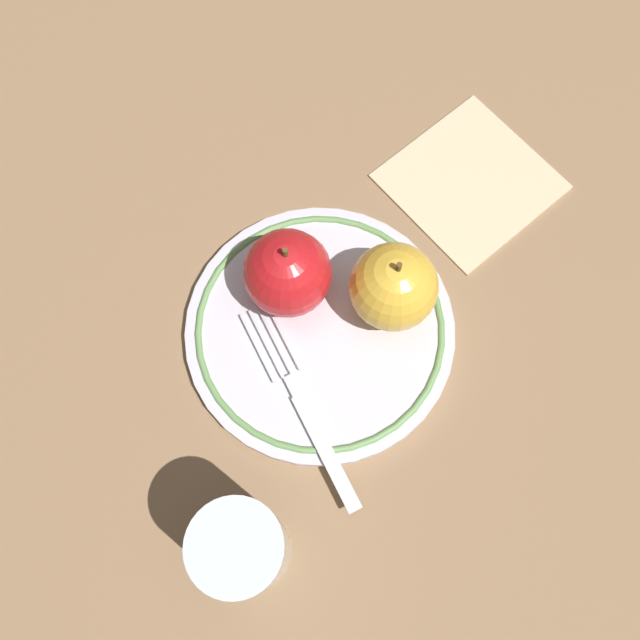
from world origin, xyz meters
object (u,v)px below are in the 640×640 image
Objects in this scene: plate at (320,330)px; napkin_folded at (471,181)px; apple_second_whole at (288,273)px; fork at (305,411)px; drinking_glass at (243,549)px; apple_red_whole at (392,285)px.

plate is 1.69× the size of napkin_folded.
plate is 0.06m from apple_second_whole.
fork reaches higher than napkin_folded.
drinking_glass is (0.15, 0.11, 0.05)m from plate.
plate is 1.23× the size of fork.
apple_second_whole is at bearing -43.60° from apple_red_whole.
plate is 0.08m from apple_red_whole.
drinking_glass is at bearing 22.66° from napkin_folded.
apple_red_whole is at bearing -155.67° from drinking_glass.
plate is 0.07m from fork.
napkin_folded is at bearing -159.96° from apple_red_whole.
drinking_glass reaches higher than apple_red_whole.
apple_red_whole is at bearing 136.40° from apple_second_whole.
apple_red_whole is 0.09m from apple_second_whole.
fork is 0.12m from drinking_glass.
plate is at bearing -14.08° from apple_red_whole.
apple_second_whole is (0.06, -0.06, 0.00)m from apple_red_whole.
plate is 0.20m from drinking_glass.
apple_second_whole is 0.60× the size of napkin_folded.
fork is (0.05, 0.05, 0.01)m from plate.
drinking_glass is (0.10, 0.06, 0.04)m from fork.
fork is at bearing 18.86° from napkin_folded.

